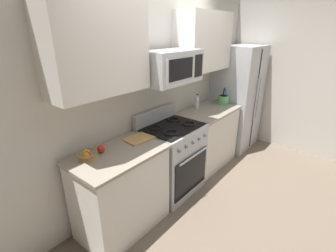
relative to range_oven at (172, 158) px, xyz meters
name	(u,v)px	position (x,y,z in m)	size (l,w,h in m)	color
ground_plane	(214,209)	(0.00, -0.66, -0.47)	(16.00, 16.00, 0.00)	#6B5B4C
wall_back	(149,92)	(0.00, 0.37, 0.83)	(8.00, 0.10, 2.60)	beige
counter_left	(121,191)	(-0.87, 0.00, -0.02)	(0.96, 0.60, 0.91)	silver
range_oven	(172,158)	(0.00, 0.00, 0.00)	(0.76, 0.64, 1.09)	#B2B5BA
counter_right	(207,137)	(0.90, 0.00, -0.02)	(1.03, 0.60, 0.91)	silver
refrigerator	(237,98)	(1.86, -0.02, 0.42)	(0.83, 0.71, 1.80)	#B2B5BA
wall_right	(287,75)	(2.37, -0.66, 0.83)	(0.10, 8.00, 2.60)	beige
microwave	(171,67)	(0.00, 0.03, 1.17)	(0.76, 0.44, 0.36)	#B2B5BA
upper_cabinets_left	(98,49)	(-0.87, 0.15, 1.41)	(0.95, 0.34, 0.79)	silver
upper_cabinets_right	(204,42)	(0.91, 0.15, 1.41)	(1.02, 0.34, 0.79)	silver
utensil_crock	(223,99)	(1.31, -0.02, 0.51)	(0.17, 0.17, 0.27)	#59AD66
fruit_basket	(87,155)	(-1.13, 0.13, 0.48)	(0.19, 0.19, 0.09)	#9E7A4C
apple_loose	(101,149)	(-0.96, 0.14, 0.48)	(0.08, 0.08, 0.08)	red
cutting_board	(139,138)	(-0.50, 0.07, 0.44)	(0.32, 0.23, 0.02)	tan
bottle_vinegar	(197,102)	(0.85, 0.18, 0.54)	(0.06, 0.06, 0.23)	silver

